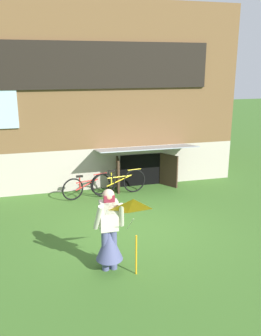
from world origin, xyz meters
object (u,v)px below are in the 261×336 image
at_px(person, 109,237).
at_px(bicycle_yellow, 119,182).
at_px(kite, 133,217).
at_px(bicycle_red, 87,186).

distance_m(person, bicycle_yellow, 4.26).
bearing_deg(kite, bicycle_yellow, 79.78).
bearing_deg(kite, person, 125.74).
relative_size(kite, bicycle_red, 1.00).
distance_m(bicycle_yellow, bicycle_red, 0.99).
bearing_deg(bicycle_red, person, -108.99).
xyz_separation_m(kite, bicycle_red, (-0.17, 4.57, -0.91)).
bearing_deg(kite, bicycle_red, 92.09).
xyz_separation_m(person, bicycle_yellow, (1.17, 4.09, -0.31)).
distance_m(kite, bicycle_yellow, 4.72).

